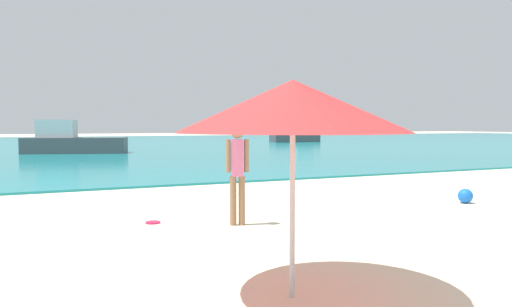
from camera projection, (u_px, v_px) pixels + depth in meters
name	position (u px, v px, depth m)	size (l,w,h in m)	color
water	(92.00, 144.00, 40.31)	(160.00, 60.00, 0.06)	teal
person_standing	(237.00, 168.00, 7.69)	(0.36, 0.21, 1.60)	#936B4C
frisbee	(153.00, 222.00, 7.89)	(0.24, 0.24, 0.03)	#E51E4C
boat_near	(72.00, 142.00, 26.76)	(5.68, 3.25, 1.84)	#4C4C51
boat_far	(297.00, 136.00, 45.23)	(4.65, 1.65, 1.56)	#4C4C51
beach_ball	(465.00, 196.00, 9.91)	(0.30, 0.30, 0.30)	blue
beach_umbrella	(293.00, 106.00, 4.39)	(2.13, 2.13, 2.00)	#B7B7BC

